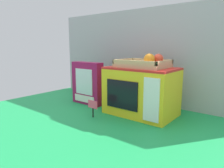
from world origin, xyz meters
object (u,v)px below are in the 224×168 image
Objects in this scene: cookie_set_box at (87,83)px; price_sign at (93,106)px; toy_microwave at (141,91)px; food_groups_crate at (145,64)px.

cookie_set_box reaches higher than price_sign.
toy_microwave is 0.42m from cookie_set_box.
food_groups_crate is 0.39m from price_sign.
price_sign is at bearing -130.99° from food_groups_crate.
food_groups_crate reaches higher than toy_microwave.
price_sign is at bearing -39.21° from cookie_set_box.
toy_microwave is 1.36× the size of cookie_set_box.
price_sign is (0.23, -0.19, -0.08)m from cookie_set_box.
toy_microwave reaches higher than price_sign.
cookie_set_box reaches higher than toy_microwave.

